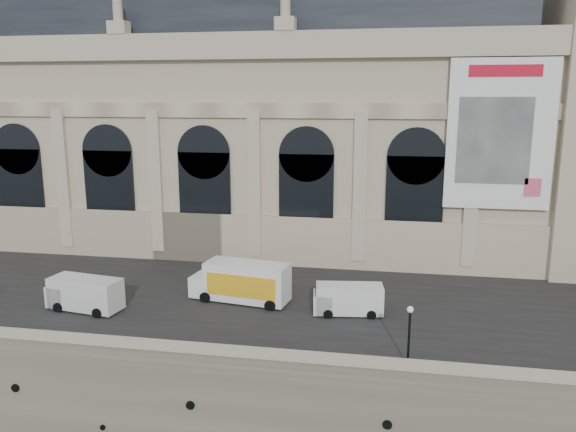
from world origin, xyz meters
name	(u,v)px	position (x,y,z in m)	size (l,w,h in m)	color
quay	(273,257)	(0.00, 35.00, 3.00)	(160.00, 70.00, 6.00)	gray
street	(223,290)	(0.00, 14.00, 6.03)	(160.00, 24.00, 0.06)	#2D2D2D
parapet	(162,353)	(0.00, 0.60, 6.62)	(160.00, 1.40, 1.21)	gray
museum	(212,120)	(-5.98, 30.86, 19.72)	(69.00, 18.70, 29.10)	#B4A68A
van_b	(82,294)	(-9.50, 7.85, 7.32)	(6.09, 3.08, 2.59)	silver
van_c	(345,299)	(10.65, 10.50, 7.19)	(5.44, 2.67, 2.33)	white
box_truck	(242,282)	(2.24, 11.81, 7.63)	(8.33, 3.84, 3.24)	white
lamp_right	(409,337)	(15.13, 2.69, 7.95)	(0.40, 0.40, 3.93)	black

